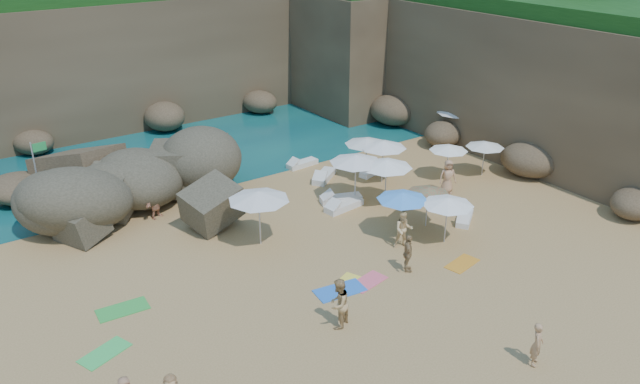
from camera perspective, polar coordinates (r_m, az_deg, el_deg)
ground at (r=24.50m, az=0.19°, el=-7.74°), size 120.00×120.00×0.00m
seawater at (r=50.20m, az=-20.14°, el=7.75°), size 120.00×120.00×0.00m
cliff_back at (r=45.16m, az=-16.58°, el=11.76°), size 44.00×8.00×8.00m
cliff_right at (r=40.81m, az=16.00°, el=10.58°), size 8.00×30.00×8.00m
cliff_corner at (r=47.84m, az=3.12°, el=13.36°), size 10.00×12.00×8.00m
rock_outcrop at (r=29.70m, az=-15.42°, el=-2.62°), size 9.66×8.60×3.19m
flag_pole at (r=31.43m, az=-24.38°, el=2.01°), size 0.68×0.13×3.52m
parasol_0 at (r=29.59m, az=6.10°, el=2.62°), size 2.48×2.48×2.34m
parasol_1 at (r=32.25m, az=5.81°, el=4.36°), size 2.41×2.41×2.28m
parasol_2 at (r=33.28m, az=11.69°, el=3.98°), size 2.02×2.02×1.91m
parasol_4 at (r=38.92m, az=12.35°, el=7.32°), size 2.34×2.34×2.22m
parasol_5 at (r=25.90m, az=-5.63°, el=-0.33°), size 2.60×2.60×2.46m
parasol_6 at (r=27.92m, az=9.87°, el=0.12°), size 2.01×2.01×1.90m
parasol_7 at (r=32.85m, az=4.29°, el=4.67°), size 2.33×2.33×2.20m
parasol_8 at (r=34.20m, az=14.86°, el=4.23°), size 2.02×2.02×1.91m
parasol_9 at (r=29.86m, az=3.30°, el=3.06°), size 2.56×2.56×2.42m
parasol_10 at (r=26.77m, az=7.56°, el=-0.36°), size 2.23×2.23×2.11m
parasol_11 at (r=26.62m, az=11.61°, el=-0.84°), size 2.21×2.21×2.09m
lounger_0 at (r=33.85m, az=4.73°, el=1.81°), size 1.65×0.90×0.24m
lounger_1 at (r=34.86m, az=-1.64°, el=2.60°), size 1.88×0.76×0.29m
lounger_2 at (r=33.11m, az=0.39°, el=1.45°), size 2.06×1.75×0.32m
lounger_3 at (r=29.81m, az=2.20°, el=-1.27°), size 2.08×0.90×0.31m
lounger_4 at (r=30.51m, az=1.93°, el=-0.64°), size 2.12×1.31×0.31m
lounger_5 at (r=29.40m, az=13.08°, el=-2.36°), size 1.73×1.45×0.27m
towel_3 at (r=21.83m, az=-19.08°, el=-13.74°), size 1.79×1.32×0.03m
towel_8 at (r=23.66m, az=1.83°, el=-8.99°), size 2.01×1.20×0.03m
towel_9 at (r=24.24m, az=4.39°, el=-8.18°), size 1.70×1.08×0.03m
towel_10 at (r=25.96m, az=12.86°, el=-6.40°), size 1.65×1.05×0.03m
towel_11 at (r=23.71m, az=-17.59°, el=-10.19°), size 1.84×1.01×0.03m
towel_12 at (r=24.07m, az=2.38°, el=-8.37°), size 1.67×1.28×0.03m
person_stand_1 at (r=21.35m, az=1.71°, el=-10.16°), size 1.11×1.03×1.83m
person_stand_2 at (r=33.91m, az=-10.48°, el=2.76°), size 0.96×1.09×1.61m
person_stand_3 at (r=24.71m, az=8.04°, el=-5.58°), size 0.86×0.97×1.58m
person_stand_4 at (r=31.87m, az=11.59°, el=1.38°), size 0.97×0.82×1.75m
person_stand_5 at (r=29.70m, az=-14.82°, el=-0.93°), size 1.44×0.97×1.51m
person_lie_4 at (r=21.28m, az=19.02°, el=-14.28°), size 1.25×1.54×0.35m
person_lie_5 at (r=26.61m, az=7.58°, el=-4.44°), size 1.54×1.77×0.61m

